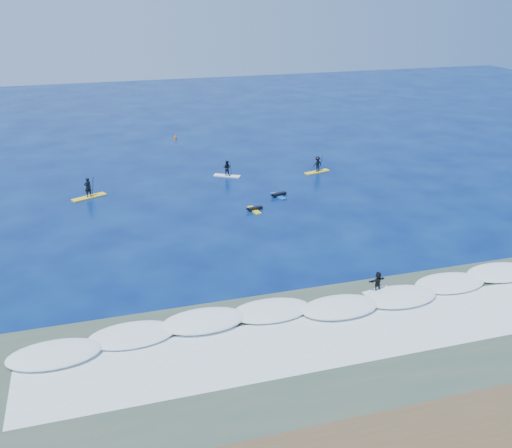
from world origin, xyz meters
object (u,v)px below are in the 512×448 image
object	(u,v)px
prone_paddler_far	(278,195)
prone_paddler_near	(254,209)
marker_buoy	(175,138)
sup_paddler_left	(88,191)
wave_surfer	(378,283)
sup_paddler_center	(227,170)
sup_paddler_right	(317,165)

from	to	relation	value
prone_paddler_far	prone_paddler_near	bearing A→B (deg)	116.02
marker_buoy	sup_paddler_left	bearing A→B (deg)	-120.64
wave_surfer	sup_paddler_center	bearing A→B (deg)	86.68
sup_paddler_center	marker_buoy	distance (m)	15.83
prone_paddler_far	wave_surfer	xyz separation A→B (m)	(0.27, -18.37, 0.64)
prone_paddler_far	sup_paddler_right	bearing A→B (deg)	-62.57
sup_paddler_center	prone_paddler_near	xyz separation A→B (m)	(-0.02, -9.74, -0.56)
sup_paddler_left	prone_paddler_near	bearing A→B (deg)	-52.65
prone_paddler_far	sup_paddler_center	bearing A→B (deg)	7.87
sup_paddler_left	sup_paddler_right	size ratio (longest dim) A/B	1.10
prone_paddler_near	marker_buoy	size ratio (longest dim) A/B	2.77
sup_paddler_left	wave_surfer	xyz separation A→B (m)	(16.70, -22.94, 0.11)
sup_paddler_left	wave_surfer	size ratio (longest dim) A/B	1.60
sup_paddler_right	prone_paddler_near	bearing A→B (deg)	-151.67
wave_surfer	marker_buoy	size ratio (longest dim) A/B	2.81
sup_paddler_center	prone_paddler_far	bearing A→B (deg)	-35.61
marker_buoy	sup_paddler_center	bearing A→B (deg)	-80.23
sup_paddler_right	prone_paddler_far	bearing A→B (deg)	-151.21
sup_paddler_left	wave_surfer	distance (m)	28.37
prone_paddler_near	marker_buoy	bearing A→B (deg)	-3.16
sup_paddler_right	wave_surfer	xyz separation A→B (m)	(-5.80, -24.03, 0.03)
marker_buoy	prone_paddler_far	bearing A→B (deg)	-75.78
sup_paddler_center	marker_buoy	xyz separation A→B (m)	(-2.68, 15.60, -0.39)
prone_paddler_far	marker_buoy	distance (m)	23.33
marker_buoy	prone_paddler_near	bearing A→B (deg)	-84.00
sup_paddler_left	sup_paddler_right	bearing A→B (deg)	-21.24
sup_paddler_center	wave_surfer	bearing A→B (deg)	-51.61
sup_paddler_right	prone_paddler_near	world-z (taller)	sup_paddler_right
wave_surfer	marker_buoy	bearing A→B (deg)	87.57
prone_paddler_far	sup_paddler_left	bearing A→B (deg)	58.88
sup_paddler_center	prone_paddler_far	world-z (taller)	sup_paddler_center
sup_paddler_center	sup_paddler_right	size ratio (longest dim) A/B	0.92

